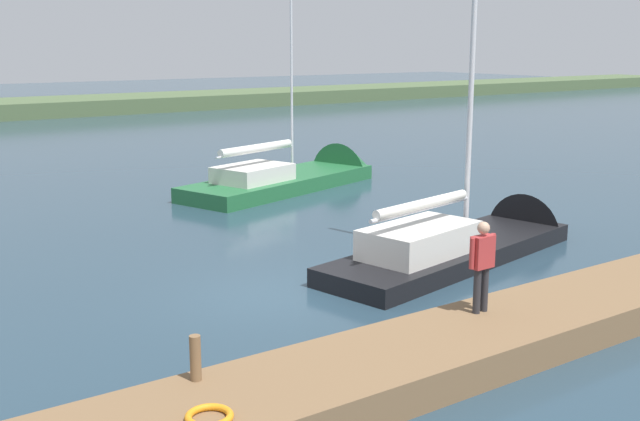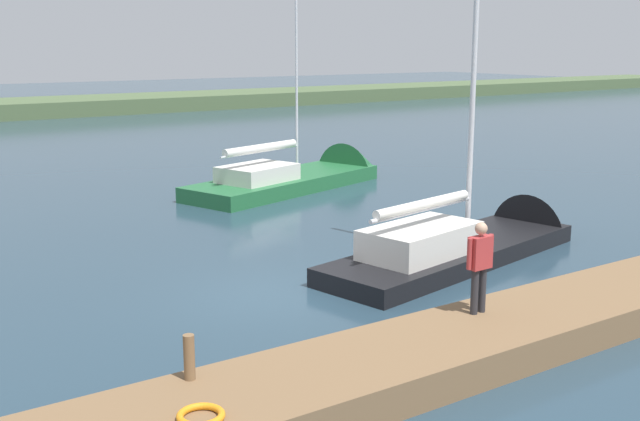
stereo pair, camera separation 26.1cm
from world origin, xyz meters
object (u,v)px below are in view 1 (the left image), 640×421
Objects in this scene: mooring_post_far at (195,358)px; person_on_dock at (482,260)px; life_ring_buoy at (209,416)px; sailboat_near_dock at (485,241)px; sailboat_far_right at (311,180)px.

mooring_post_far is 0.41× the size of person_on_dock.
life_ring_buoy is 12.57m from sailboat_near_dock.
sailboat_near_dock is (1.96, 11.30, 0.09)m from sailboat_far_right.
sailboat_near_dock is 7.07m from person_on_dock.
sailboat_far_right is at bearing -128.13° from life_ring_buoy.
sailboat_far_right reaches higher than person_on_dock.
person_on_dock is at bearing -131.33° from sailboat_far_right.
sailboat_far_right reaches higher than life_ring_buoy.
mooring_post_far is 1.07× the size of life_ring_buoy.
mooring_post_far is 20.21m from sailboat_far_right.
mooring_post_far is at bearing -146.71° from sailboat_far_right.
person_on_dock reaches higher than life_ring_buoy.
mooring_post_far is at bearing -95.42° from person_on_dock.
sailboat_far_right is (-13.23, -16.85, -0.52)m from life_ring_buoy.
sailboat_far_right is 17.51m from person_on_dock.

